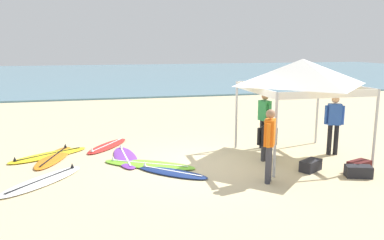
{
  "coord_description": "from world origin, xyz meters",
  "views": [
    {
      "loc": [
        -2.77,
        -9.54,
        3.16
      ],
      "look_at": [
        -0.24,
        1.14,
        1.0
      ],
      "focal_mm": 36.56,
      "sensor_mm": 36.0,
      "label": 1
    }
  ],
  "objects": [
    {
      "name": "gear_bag_by_pole",
      "position": [
        3.18,
        -1.75,
        0.14
      ],
      "size": [
        0.67,
        0.49,
        0.28
      ],
      "primitive_type": "cube",
      "rotation": [
        0.0,
        0.0,
        2.83
      ],
      "color": "#232328",
      "rests_on": "ground"
    },
    {
      "name": "surfboard_navy",
      "position": [
        -1.14,
        -0.47,
        0.04
      ],
      "size": [
        1.83,
        1.71,
        0.19
      ],
      "color": "navy",
      "rests_on": "ground"
    },
    {
      "name": "person_orange",
      "position": [
        0.92,
        -1.59,
        0.99
      ],
      "size": [
        0.37,
        0.48,
        1.71
      ],
      "color": "#383842",
      "rests_on": "ground"
    },
    {
      "name": "surfboard_red",
      "position": [
        -2.63,
        2.46,
        0.04
      ],
      "size": [
        1.54,
        1.95,
        0.19
      ],
      "color": "red",
      "rests_on": "ground"
    },
    {
      "name": "surfboard_yellow",
      "position": [
        -4.28,
        1.81,
        0.04
      ],
      "size": [
        2.28,
        1.76,
        0.19
      ],
      "color": "yellow",
      "rests_on": "ground"
    },
    {
      "name": "gear_bag_near_tent",
      "position": [
        3.44,
        -1.42,
        0.14
      ],
      "size": [
        0.67,
        0.5,
        0.28
      ],
      "primitive_type": "cube",
      "rotation": [
        0.0,
        0.0,
        0.35
      ],
      "color": "#4C1919",
      "rests_on": "ground"
    },
    {
      "name": "surfboard_lime",
      "position": [
        -1.61,
        0.29,
        0.04
      ],
      "size": [
        2.53,
        1.81,
        0.19
      ],
      "color": "#7AD12D",
      "rests_on": "ground"
    },
    {
      "name": "sea",
      "position": [
        0.0,
        31.05,
        0.05
      ],
      "size": [
        80.0,
        36.0,
        0.1
      ],
      "primitive_type": "cube",
      "color": "#568499",
      "rests_on": "ground"
    },
    {
      "name": "person_black",
      "position": [
        1.57,
        -0.03,
        0.66
      ],
      "size": [
        0.54,
        0.29,
        1.2
      ],
      "color": "#2D2D33",
      "rests_on": "ground"
    },
    {
      "name": "person_green",
      "position": [
        2.01,
        1.18,
        0.99
      ],
      "size": [
        0.32,
        0.53,
        1.71
      ],
      "color": "black",
      "rests_on": "ground"
    },
    {
      "name": "ground_plane",
      "position": [
        0.0,
        0.0,
        0.0
      ],
      "size": [
        80.0,
        80.0,
        0.0
      ],
      "primitive_type": "plane",
      "color": "beige"
    },
    {
      "name": "surfboard_white",
      "position": [
        -4.16,
        -0.38,
        0.04
      ],
      "size": [
        2.01,
        2.22,
        0.19
      ],
      "color": "white",
      "rests_on": "ground"
    },
    {
      "name": "surfboard_orange",
      "position": [
        -4.1,
        1.56,
        0.04
      ],
      "size": [
        1.18,
        2.34,
        0.19
      ],
      "color": "orange",
      "rests_on": "ground"
    },
    {
      "name": "gear_bag_on_sand",
      "position": [
        2.31,
        -1.07,
        0.14
      ],
      "size": [
        0.68,
        0.58,
        0.28
      ],
      "primitive_type": "cube",
      "rotation": [
        0.0,
        0.0,
        0.54
      ],
      "color": "#232328",
      "rests_on": "ground"
    },
    {
      "name": "surfboard_purple",
      "position": [
        -2.16,
        1.11,
        0.04
      ],
      "size": [
        0.77,
        2.27,
        0.19
      ],
      "color": "purple",
      "rests_on": "ground"
    },
    {
      "name": "canopy_tent",
      "position": [
        2.57,
        0.08,
        2.39
      ],
      "size": [
        2.84,
        2.84,
        2.75
      ],
      "color": "#B7B7BC",
      "rests_on": "ground"
    },
    {
      "name": "person_blue",
      "position": [
        3.68,
        0.12,
        0.99
      ],
      "size": [
        0.52,
        0.33,
        1.71
      ],
      "color": "black",
      "rests_on": "ground"
    }
  ]
}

